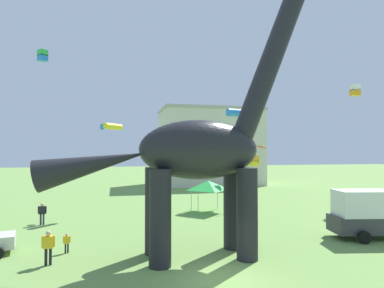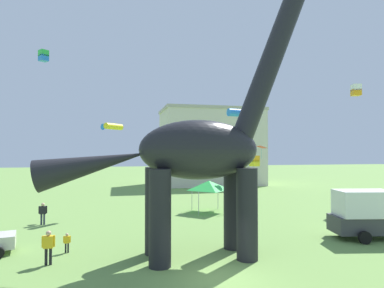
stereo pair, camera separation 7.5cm
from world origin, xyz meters
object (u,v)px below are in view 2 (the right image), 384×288
object	(u,v)px
kite_high_left	(112,127)
kite_drifting	(242,113)
kite_near_low	(356,90)
person_vendor_side	(67,241)
festival_canopy_tent	(209,185)
kite_mid_center	(261,147)
person_strolling_adult	(48,244)
kite_near_high	(44,56)
person_near_flyer	(43,211)
parked_box_truck	(373,213)
dinosaur_sculpture	(198,150)
kite_far_left	(254,161)

from	to	relation	value
kite_high_left	kite_drifting	distance (m)	14.89
kite_high_left	kite_near_low	bearing A→B (deg)	-2.20
kite_drifting	person_vendor_side	bearing A→B (deg)	-137.82
festival_canopy_tent	kite_drifting	bearing A→B (deg)	41.53
person_vendor_side	kite_mid_center	world-z (taller)	kite_mid_center
person_strolling_adult	kite_drifting	size ratio (longest dim) A/B	0.54
kite_near_high	kite_near_low	bearing A→B (deg)	-9.13
person_strolling_adult	person_near_flyer	bearing A→B (deg)	-61.13
festival_canopy_tent	kite_near_low	world-z (taller)	kite_near_low
kite_high_left	kite_near_low	world-z (taller)	kite_near_low
kite_mid_center	person_near_flyer	bearing A→B (deg)	174.98
person_strolling_adult	kite_near_high	xyz separation A→B (m)	(-4.01, 18.23, 14.65)
person_vendor_side	person_strolling_adult	bearing A→B (deg)	-109.33
kite_near_high	kite_high_left	distance (m)	11.12
festival_canopy_tent	kite_high_left	distance (m)	10.81
parked_box_truck	festival_canopy_tent	distance (m)	14.24
dinosaur_sculpture	kite_mid_center	distance (m)	11.93
person_near_flyer	parked_box_truck	bearing A→B (deg)	-140.84
dinosaur_sculpture	parked_box_truck	bearing A→B (deg)	14.88
person_near_flyer	person_vendor_side	bearing A→B (deg)	171.71
parked_box_truck	festival_canopy_tent	world-z (taller)	parked_box_truck
kite_high_left	kite_far_left	xyz separation A→B (m)	(14.75, 0.53, -3.35)
festival_canopy_tent	kite_near_low	bearing A→B (deg)	1.80
festival_canopy_tent	kite_drifting	size ratio (longest dim) A/B	0.97
person_near_flyer	festival_canopy_tent	distance (m)	14.58
festival_canopy_tent	kite_far_left	xyz separation A→B (m)	(5.64, 2.07, 2.27)
parked_box_truck	festival_canopy_tent	bearing A→B (deg)	135.22
person_vendor_side	person_strolling_adult	world-z (taller)	person_strolling_adult
kite_near_high	kite_far_left	distance (m)	24.56
kite_near_low	person_vendor_side	bearing A→B (deg)	-158.88
person_vendor_side	kite_near_high	xyz separation A→B (m)	(-4.64, 16.29, 15.02)
kite_drifting	kite_mid_center	size ratio (longest dim) A/B	2.85
festival_canopy_tent	kite_near_high	bearing A→B (deg)	159.99
person_vendor_side	festival_canopy_tent	size ratio (longest dim) A/B	0.35
person_near_flyer	kite_mid_center	xyz separation A→B (m)	(17.96, -1.58, 5.13)
dinosaur_sculpture	parked_box_truck	world-z (taller)	dinosaur_sculpture
kite_near_low	kite_high_left	bearing A→B (deg)	177.80
person_strolling_adult	person_near_flyer	distance (m)	10.28
parked_box_truck	festival_canopy_tent	xyz separation A→B (m)	(-8.02, 11.74, 0.90)
person_vendor_side	kite_high_left	world-z (taller)	kite_high_left
person_strolling_adult	kite_near_low	size ratio (longest dim) A/B	1.39
parked_box_truck	kite_far_left	distance (m)	14.37
person_near_flyer	kite_far_left	bearing A→B (deg)	-105.53
kite_mid_center	kite_far_left	world-z (taller)	kite_mid_center
festival_canopy_tent	kite_near_low	xyz separation A→B (m)	(17.01, 0.53, 10.04)
parked_box_truck	kite_mid_center	bearing A→B (deg)	130.14
kite_near_low	kite_drifting	bearing A→B (deg)	160.46
kite_mid_center	kite_near_low	bearing A→B (deg)	18.49
person_near_flyer	kite_drifting	distance (m)	22.78
kite_high_left	kite_drifting	size ratio (longest dim) A/B	0.66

